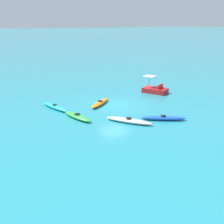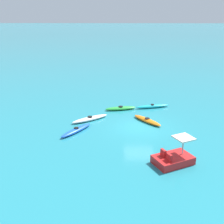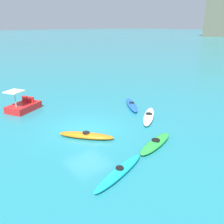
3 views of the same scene
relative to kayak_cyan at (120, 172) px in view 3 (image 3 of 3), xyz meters
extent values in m
plane|color=teal|center=(-4.93, 1.59, -0.16)|extent=(600.00, 600.00, 0.00)
ellipsoid|color=#19B7C6|center=(0.00, 0.00, 0.00)|extent=(1.45, 3.52, 0.32)
cylinder|color=black|center=(0.00, 0.00, 0.18)|extent=(0.43, 0.43, 0.05)
ellipsoid|color=blue|center=(-6.17, 6.72, 0.00)|extent=(3.17, 2.36, 0.32)
cylinder|color=black|center=(-6.17, 6.72, 0.18)|extent=(0.53, 0.53, 0.05)
ellipsoid|color=white|center=(-3.63, 5.91, 0.00)|extent=(2.64, 3.24, 0.32)
cylinder|color=black|center=(-3.63, 5.91, 0.18)|extent=(0.60, 0.60, 0.05)
ellipsoid|color=orange|center=(-3.86, 0.88, 0.00)|extent=(2.90, 2.52, 0.32)
cylinder|color=black|center=(-3.86, 0.88, 0.18)|extent=(0.58, 0.58, 0.05)
ellipsoid|color=green|center=(-0.72, 3.20, 0.00)|extent=(1.41, 3.14, 0.32)
cylinder|color=black|center=(-0.72, 3.20, 0.18)|extent=(0.54, 0.54, 0.05)
cube|color=red|center=(-10.80, -0.11, 0.09)|extent=(2.43, 2.82, 0.50)
cube|color=red|center=(-10.79, 0.52, 0.56)|extent=(0.46, 0.34, 0.44)
cube|color=red|center=(-11.32, 0.24, 0.56)|extent=(0.46, 0.34, 0.44)
cylinder|color=#B2B2B7|center=(-10.48, -0.73, 0.89)|extent=(0.08, 0.08, 1.10)
cube|color=silver|center=(-10.48, -0.73, 1.48)|extent=(1.48, 1.48, 0.08)
camera|label=1|loc=(6.54, 21.29, 6.85)|focal=43.15mm
camera|label=2|loc=(-25.80, 3.24, 8.66)|focal=43.20mm
camera|label=3|loc=(6.45, -5.80, 5.93)|focal=38.02mm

